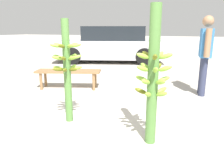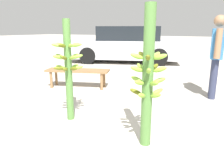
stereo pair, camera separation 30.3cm
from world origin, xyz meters
The scene contains 6 objects.
ground_plane centered at (0.00, 0.00, 0.00)m, with size 80.00×80.00×0.00m, color #B2AA9E.
banana_stalk_left centered at (-0.66, 0.28, 0.79)m, with size 0.43×0.43×1.44m.
banana_stalk_center centered at (0.57, 0.12, 0.79)m, with size 0.41×0.41×1.56m.
vendor_person centered at (1.07, 2.45, 0.91)m, with size 0.25×0.68×1.55m.
market_bench centered at (-1.68, 1.78, 0.35)m, with size 1.47×0.87×0.41m.
parked_car centered at (-2.48, 5.98, 0.68)m, with size 4.64×3.14×1.40m.
Camera 1 is at (1.08, -2.21, 1.30)m, focal length 35.00 mm.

